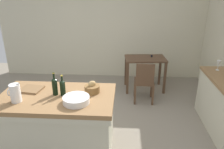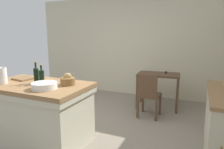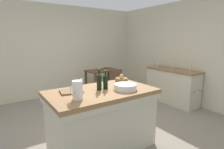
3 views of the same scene
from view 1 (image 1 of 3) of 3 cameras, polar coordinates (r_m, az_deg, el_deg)
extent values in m
plane|color=gray|center=(3.82, -6.41, -14.61)|extent=(6.76, 6.76, 0.00)
cube|color=beige|center=(5.74, -2.49, 12.15)|extent=(5.32, 0.12, 2.60)
cube|color=olive|center=(3.06, -14.21, -5.86)|extent=(1.55, 0.91, 0.06)
cube|color=beige|center=(3.09, -14.09, -7.01)|extent=(1.53, 0.89, 0.08)
cube|color=beige|center=(3.29, -13.47, -12.88)|extent=(1.47, 0.83, 0.85)
cube|color=#513826|center=(5.03, 8.65, 4.13)|extent=(0.95, 0.64, 0.04)
cube|color=#513826|center=(4.88, 4.05, -1.08)|extent=(0.05, 0.05, 0.74)
cube|color=#513826|center=(5.02, 13.52, -0.96)|extent=(0.05, 0.05, 0.74)
cube|color=#513826|center=(5.33, 3.58, 0.97)|extent=(0.05, 0.05, 0.74)
cube|color=#513826|center=(5.46, 12.29, 1.03)|extent=(0.05, 0.05, 0.74)
cylinder|color=black|center=(5.09, 10.25, 4.75)|extent=(0.04, 0.04, 0.05)
cube|color=#513826|center=(4.59, 8.32, -1.79)|extent=(0.41, 0.41, 0.04)
cube|color=#513826|center=(4.34, 8.61, 0.07)|extent=(0.36, 0.04, 0.42)
cube|color=#513826|center=(4.87, 10.18, -3.49)|extent=(0.04, 0.04, 0.42)
cube|color=#513826|center=(4.84, 5.93, -3.38)|extent=(0.04, 0.04, 0.42)
cube|color=#513826|center=(4.55, 10.55, -5.43)|extent=(0.04, 0.04, 0.42)
cube|color=#513826|center=(4.52, 5.99, -5.32)|extent=(0.04, 0.04, 0.42)
cylinder|color=white|center=(3.01, -23.78, -4.45)|extent=(0.13, 0.13, 0.24)
cone|color=white|center=(2.93, -23.14, -2.26)|extent=(0.07, 0.04, 0.06)
torus|color=white|center=(3.04, -25.07, -4.16)|extent=(0.02, 0.10, 0.10)
cylinder|color=white|center=(2.80, -9.27, -6.48)|extent=(0.34, 0.34, 0.08)
cylinder|color=brown|center=(3.03, -5.17, -3.77)|extent=(0.21, 0.21, 0.10)
ellipsoid|color=tan|center=(3.00, -5.22, -2.54)|extent=(0.13, 0.12, 0.10)
cube|color=brown|center=(3.31, -20.21, -3.58)|extent=(0.33, 0.30, 0.02)
cylinder|color=black|center=(3.00, -12.67, -3.54)|extent=(0.07, 0.07, 0.20)
cone|color=black|center=(2.96, -12.84, -1.62)|extent=(0.07, 0.07, 0.02)
cylinder|color=black|center=(2.94, -12.91, -0.80)|extent=(0.03, 0.03, 0.07)
cylinder|color=#B29933|center=(2.93, -12.96, -0.28)|extent=(0.03, 0.03, 0.01)
cylinder|color=black|center=(3.03, -14.60, -3.24)|extent=(0.07, 0.07, 0.22)
cone|color=black|center=(2.98, -14.82, -1.13)|extent=(0.07, 0.07, 0.03)
cylinder|color=black|center=(2.96, -14.91, -0.22)|extent=(0.03, 0.03, 0.08)
cylinder|color=#B29933|center=(2.95, -14.97, 0.36)|extent=(0.03, 0.03, 0.01)
cylinder|color=white|center=(4.33, 25.67, 1.09)|extent=(0.06, 0.06, 0.00)
cylinder|color=white|center=(4.32, 25.75, 1.55)|extent=(0.01, 0.01, 0.07)
cone|color=white|center=(4.30, 25.93, 2.63)|extent=(0.07, 0.07, 0.10)
camera|label=2|loc=(1.47, 68.77, -19.90)|focal=32.69mm
camera|label=3|loc=(2.34, -71.67, -9.51)|focal=28.85mm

